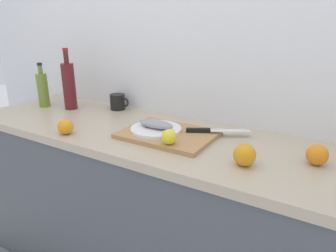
% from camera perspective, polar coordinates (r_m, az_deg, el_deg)
% --- Properties ---
extents(back_wall, '(3.20, 0.05, 2.50)m').
position_cam_1_polar(back_wall, '(1.67, 2.31, 13.72)').
color(back_wall, white).
rests_on(back_wall, ground_plane).
extents(kitchen_counter, '(2.00, 0.60, 0.90)m').
position_cam_1_polar(kitchen_counter, '(1.69, -3.58, -15.44)').
color(kitchen_counter, '#4C5159').
rests_on(kitchen_counter, ground_plane).
extents(cutting_board, '(0.41, 0.31, 0.02)m').
position_cam_1_polar(cutting_board, '(1.41, 0.00, -1.54)').
color(cutting_board, tan).
rests_on(cutting_board, kitchen_counter).
extents(white_plate, '(0.24, 0.24, 0.01)m').
position_cam_1_polar(white_plate, '(1.42, -2.24, -0.58)').
color(white_plate, white).
rests_on(white_plate, cutting_board).
extents(fish_fillet, '(0.18, 0.08, 0.04)m').
position_cam_1_polar(fish_fillet, '(1.42, -2.25, 0.39)').
color(fish_fillet, gray).
rests_on(fish_fillet, white_plate).
extents(chef_knife, '(0.27, 0.17, 0.02)m').
position_cam_1_polar(chef_knife, '(1.41, 7.74, -0.83)').
color(chef_knife, silver).
rests_on(chef_knife, cutting_board).
extents(lemon_0, '(0.06, 0.06, 0.06)m').
position_cam_1_polar(lemon_0, '(1.26, 0.18, -2.02)').
color(lemon_0, yellow).
rests_on(lemon_0, cutting_board).
extents(olive_oil_bottle, '(0.06, 0.06, 0.27)m').
position_cam_1_polar(olive_oil_bottle, '(2.03, -22.18, 6.35)').
color(olive_oil_bottle, olive).
rests_on(olive_oil_bottle, kitchen_counter).
extents(wine_bottle, '(0.07, 0.07, 0.36)m').
position_cam_1_polar(wine_bottle, '(1.91, -17.87, 7.22)').
color(wine_bottle, '#59191E').
rests_on(wine_bottle, kitchen_counter).
extents(coffee_mug_0, '(0.13, 0.09, 0.09)m').
position_cam_1_polar(coffee_mug_0, '(1.85, -9.27, 4.44)').
color(coffee_mug_0, black).
rests_on(coffee_mug_0, kitchen_counter).
extents(orange_0, '(0.08, 0.08, 0.08)m').
position_cam_1_polar(orange_0, '(1.16, 14.00, -5.20)').
color(orange_0, orange).
rests_on(orange_0, kitchen_counter).
extents(orange_2, '(0.07, 0.07, 0.07)m').
position_cam_1_polar(orange_2, '(1.51, -18.45, -0.11)').
color(orange_2, orange).
rests_on(orange_2, kitchen_counter).
extents(orange_3, '(0.08, 0.08, 0.08)m').
position_cam_1_polar(orange_3, '(1.25, 25.90, -4.79)').
color(orange_3, orange).
rests_on(orange_3, kitchen_counter).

